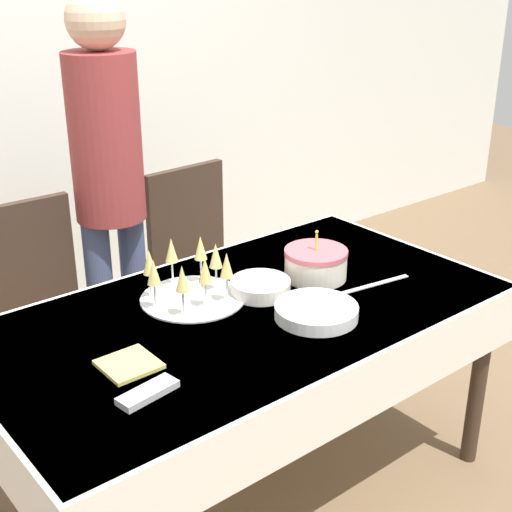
# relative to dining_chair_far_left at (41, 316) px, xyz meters

# --- Properties ---
(ground_plane) EXTENTS (12.00, 12.00, 0.00)m
(ground_plane) POSITION_rel_dining_chair_far_left_xyz_m (0.38, -0.79, -0.52)
(ground_plane) COLOR brown
(wall_back) EXTENTS (8.00, 0.05, 2.70)m
(wall_back) POSITION_rel_dining_chair_far_left_xyz_m (0.38, 0.96, 0.83)
(wall_back) COLOR silver
(wall_back) RESTS_ON ground_plane
(dining_table) EXTENTS (1.72, 0.94, 0.75)m
(dining_table) POSITION_rel_dining_chair_far_left_xyz_m (0.38, -0.79, 0.12)
(dining_table) COLOR silver
(dining_table) RESTS_ON ground_plane
(dining_chair_far_left) EXTENTS (0.43, 0.43, 0.96)m
(dining_chair_far_left) POSITION_rel_dining_chair_far_left_xyz_m (0.00, 0.00, 0.00)
(dining_chair_far_left) COLOR #38281E
(dining_chair_far_left) RESTS_ON ground_plane
(dining_chair_far_right) EXTENTS (0.44, 0.44, 0.96)m
(dining_chair_far_right) POSITION_rel_dining_chair_far_left_xyz_m (0.76, -0.00, 0.00)
(dining_chair_far_right) COLOR #38281E
(dining_chair_far_right) RESTS_ON ground_plane
(birthday_cake) EXTENTS (0.22, 0.22, 0.18)m
(birthday_cake) POSITION_rel_dining_chair_far_left_xyz_m (0.72, -0.76, 0.28)
(birthday_cake) COLOR silver
(birthday_cake) RESTS_ON dining_table
(champagne_tray) EXTENTS (0.35, 0.35, 0.18)m
(champagne_tray) POSITION_rel_dining_chair_far_left_xyz_m (0.28, -0.62, 0.31)
(champagne_tray) COLOR silver
(champagne_tray) RESTS_ON dining_table
(plate_stack_main) EXTENTS (0.27, 0.27, 0.04)m
(plate_stack_main) POSITION_rel_dining_chair_far_left_xyz_m (0.52, -0.98, 0.24)
(plate_stack_main) COLOR white
(plate_stack_main) RESTS_ON dining_table
(plate_stack_dessert) EXTENTS (0.20, 0.20, 0.05)m
(plate_stack_dessert) POSITION_rel_dining_chair_far_left_xyz_m (0.49, -0.73, 0.25)
(plate_stack_dessert) COLOR silver
(plate_stack_dessert) RESTS_ON dining_table
(cake_knife) EXTENTS (0.30, 0.06, 0.00)m
(cake_knife) POSITION_rel_dining_chair_far_left_xyz_m (0.84, -0.93, 0.23)
(cake_knife) COLOR silver
(cake_knife) RESTS_ON dining_table
(fork_pile) EXTENTS (0.18, 0.08, 0.02)m
(fork_pile) POSITION_rel_dining_chair_far_left_xyz_m (-0.12, -1.02, 0.23)
(fork_pile) COLOR silver
(fork_pile) RESTS_ON dining_table
(napkin_pile) EXTENTS (0.15, 0.15, 0.01)m
(napkin_pile) POSITION_rel_dining_chair_far_left_xyz_m (-0.09, -0.86, 0.23)
(napkin_pile) COLOR #E0D166
(napkin_pile) RESTS_ON dining_table
(person_standing) EXTENTS (0.28, 0.28, 1.70)m
(person_standing) POSITION_rel_dining_chair_far_left_xyz_m (0.37, 0.06, 0.51)
(person_standing) COLOR #3F4C72
(person_standing) RESTS_ON ground_plane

